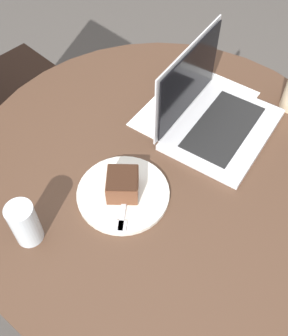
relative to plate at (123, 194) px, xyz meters
name	(u,v)px	position (x,y,z in m)	size (l,w,h in m)	color
ground_plane	(157,270)	(-0.13, 0.05, -0.71)	(12.00, 12.00, 0.00)	#4C4742
dining_table	(161,197)	(-0.13, 0.05, -0.17)	(1.03, 1.03, 0.70)	#4C3323
paper_document	(196,108)	(-0.35, 0.07, 0.00)	(0.38, 0.32, 0.00)	white
plate	(123,194)	(0.00, 0.00, 0.00)	(0.22, 0.22, 0.01)	silver
cake_slice	(123,184)	(0.00, 0.00, 0.04)	(0.10, 0.10, 0.06)	brown
fork	(124,206)	(0.04, 0.02, 0.01)	(0.17, 0.07, 0.00)	silver
water_glass	(25,223)	(0.18, -0.15, 0.05)	(0.06, 0.06, 0.11)	silver
laptop	(214,117)	(-0.30, 0.14, 0.03)	(0.36, 0.30, 0.23)	silver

